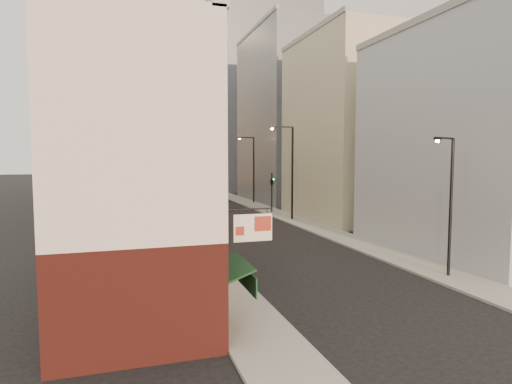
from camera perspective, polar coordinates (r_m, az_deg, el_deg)
name	(u,v)px	position (r m, az deg, el deg)	size (l,w,h in m)	color
ground	(437,338)	(18.77, 22.94, -17.48)	(360.00, 360.00, 0.00)	black
sidewalk_left	(156,201)	(68.68, -13.17, -1.19)	(3.00, 140.00, 0.15)	gray
sidewalk_right	(236,199)	(70.81, -2.62, -0.90)	(3.00, 140.00, 0.15)	gray
near_building_left	(132,176)	(22.18, -16.23, 2.05)	(8.30, 23.04, 12.30)	#571E19
left_bldg_beige	(115,145)	(39.18, -18.31, 5.96)	(8.00, 12.00, 16.00)	gray
left_bldg_grey	(117,132)	(55.24, -18.10, 7.61)	(8.00, 16.00, 20.00)	#A2A1A6
left_bldg_tan	(118,148)	(73.18, -17.91, 5.66)	(8.00, 18.00, 17.00)	tan
left_bldg_wingrid	(119,133)	(93.29, -17.86, 7.56)	(8.00, 20.00, 24.00)	gray
right_bldg_grey	(462,143)	(34.39, 25.73, 5.95)	(8.00, 16.00, 16.00)	#A2A1A6
right_bldg_beige	(341,130)	(49.20, 11.22, 8.13)	(8.00, 16.00, 20.00)	gray
right_bldg_wingrid	(278,118)	(67.63, 3.01, 9.80)	(8.00, 20.00, 26.00)	gray
highrise	(260,72)	(97.60, 0.53, 15.73)	(21.00, 23.00, 51.20)	gray
clock_tower	(167,112)	(106.21, -11.84, 10.35)	(14.00, 14.00, 44.90)	tan
white_tower	(225,103)	(94.36, -4.20, 11.76)	(8.00, 8.00, 41.50)	silver
streetlamp_near	(449,199)	(26.57, 24.37, -0.84)	(2.00, 0.95, 8.06)	black
streetlamp_mid	(290,167)	(46.75, 4.55, 3.33)	(2.68, 0.64, 10.27)	black
streetlamp_far	(252,166)	(63.87, -0.53, 3.52)	(2.60, 0.28, 9.92)	black
traffic_light_left	(166,187)	(52.87, -11.88, 0.71)	(0.51, 0.37, 5.00)	black
traffic_light_right	(272,182)	(52.86, 2.12, 1.32)	(0.72, 0.72, 5.00)	black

